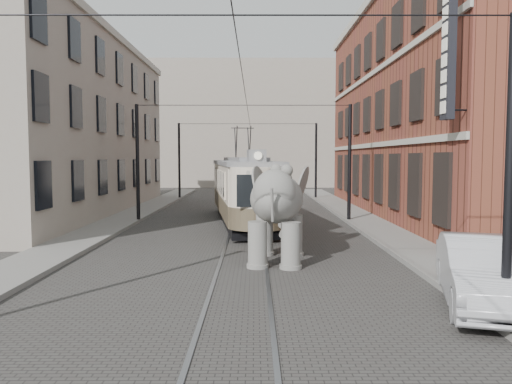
{
  "coord_description": "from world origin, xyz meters",
  "views": [
    {
      "loc": [
        0.38,
        -19.42,
        3.33
      ],
      "look_at": [
        0.42,
        -1.85,
        2.1
      ],
      "focal_mm": 35.01,
      "sensor_mm": 36.0,
      "label": 1
    }
  ],
  "objects": [
    {
      "name": "stucco_building",
      "position": [
        -11.0,
        10.0,
        5.0
      ],
      "size": [
        7.0,
        24.0,
        10.0
      ],
      "primitive_type": "cube",
      "color": "gray",
      "rests_on": "ground"
    },
    {
      "name": "parked_car",
      "position": [
        5.46,
        -8.51,
        0.78
      ],
      "size": [
        2.83,
        4.97,
        1.55
      ],
      "primitive_type": "imported",
      "rotation": [
        0.0,
        0.0,
        -0.27
      ],
      "color": "#B2B2B7",
      "rests_on": "ground"
    },
    {
      "name": "tram_rails",
      "position": [
        0.0,
        0.0,
        0.01
      ],
      "size": [
        1.54,
        80.0,
        0.02
      ],
      "primitive_type": null,
      "color": "slate",
      "rests_on": "ground"
    },
    {
      "name": "tram",
      "position": [
        -0.24,
        5.76,
        2.42
      ],
      "size": [
        4.02,
        12.41,
        4.84
      ],
      "primitive_type": null,
      "rotation": [
        0.0,
        0.0,
        0.13
      ],
      "color": "beige",
      "rests_on": "ground"
    },
    {
      "name": "brick_building",
      "position": [
        11.0,
        9.0,
        6.0
      ],
      "size": [
        8.0,
        26.0,
        12.0
      ],
      "primitive_type": "cube",
      "color": "brown",
      "rests_on": "ground"
    },
    {
      "name": "distant_block",
      "position": [
        0.0,
        40.0,
        7.0
      ],
      "size": [
        28.0,
        10.0,
        14.0
      ],
      "primitive_type": "cube",
      "color": "gray",
      "rests_on": "ground"
    },
    {
      "name": "catenary",
      "position": [
        -0.2,
        5.0,
        3.0
      ],
      "size": [
        11.0,
        30.2,
        6.0
      ],
      "primitive_type": null,
      "color": "black",
      "rests_on": "ground"
    },
    {
      "name": "elephant",
      "position": [
        1.07,
        -3.66,
        1.56
      ],
      "size": [
        3.42,
        5.4,
        3.11
      ],
      "primitive_type": null,
      "rotation": [
        0.0,
        0.0,
        -0.13
      ],
      "color": "slate",
      "rests_on": "ground"
    },
    {
      "name": "ground",
      "position": [
        0.0,
        0.0,
        0.0
      ],
      "size": [
        120.0,
        120.0,
        0.0
      ],
      "primitive_type": "plane",
      "color": "#3A3936"
    },
    {
      "name": "sidewalk_right",
      "position": [
        6.0,
        0.0,
        0.07
      ],
      "size": [
        2.0,
        60.0,
        0.15
      ],
      "primitive_type": "cube",
      "color": "slate",
      "rests_on": "ground"
    },
    {
      "name": "sidewalk_left",
      "position": [
        -6.5,
        0.0,
        0.07
      ],
      "size": [
        2.0,
        60.0,
        0.15
      ],
      "primitive_type": "cube",
      "color": "slate",
      "rests_on": "ground"
    }
  ]
}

